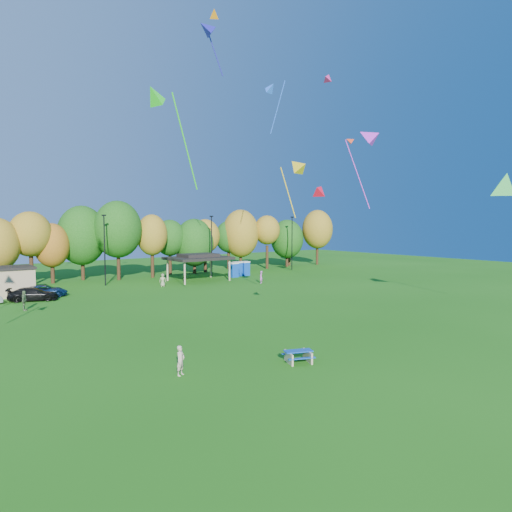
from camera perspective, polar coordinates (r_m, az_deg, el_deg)
ground at (r=26.52m, az=7.19°, el=-13.58°), size 160.00×160.00×0.00m
tree_line at (r=65.71m, az=-22.48°, el=2.00°), size 93.57×10.55×11.15m
lamp_posts at (r=61.35m, az=-18.40°, el=1.02°), size 64.50×0.25×9.09m
utility_building at (r=56.90m, az=-29.19°, el=-2.83°), size 6.30×4.30×3.25m
pavilion at (r=63.68m, az=-7.21°, el=-0.20°), size 8.20×6.20×3.77m
porta_potties at (r=68.69m, az=-2.17°, el=-1.63°), size 3.75×1.93×2.18m
picnic_table at (r=27.09m, az=5.31°, el=-12.27°), size 2.00×1.84×0.70m
kite_flyer at (r=25.05m, az=-9.42°, el=-12.76°), size 0.70×0.62×1.60m
car_c at (r=54.70m, az=-24.93°, el=-4.00°), size 4.97×2.90×1.30m
car_d at (r=52.55m, az=-26.11°, el=-4.31°), size 5.18×3.44×1.39m
far_person_1 at (r=60.75m, az=0.63°, el=-2.66°), size 0.72×0.66×1.65m
far_person_3 at (r=58.78m, az=-11.59°, el=-2.97°), size 0.95×0.80×1.65m
far_person_4 at (r=47.00m, az=-27.00°, el=-5.01°), size 0.79×1.18×1.86m
kite_1 at (r=53.26m, az=8.97°, el=21.19°), size 1.69×1.50×1.38m
kite_2 at (r=62.33m, az=11.56°, el=13.94°), size 1.60×1.60×1.31m
kite_3 at (r=49.71m, az=13.65°, el=14.28°), size 3.34×4.94×8.66m
kite_7 at (r=34.55m, az=-12.45°, el=18.92°), size 4.38×1.98×7.44m
kite_8 at (r=46.46m, az=-5.26°, el=27.97°), size 1.42×1.53×1.23m
kite_10 at (r=57.00m, az=1.88°, el=20.23°), size 1.63×3.80×6.40m
kite_11 at (r=45.28m, az=28.63°, el=8.06°), size 4.53×4.04×8.00m
kite_13 at (r=30.63m, az=7.97°, el=8.18°), size 1.57×1.45×1.29m
kite_14 at (r=41.26m, az=5.04°, el=11.11°), size 1.89×3.50×5.62m
kite_15 at (r=44.24m, az=-6.24°, el=26.44°), size 2.90×1.82×4.60m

